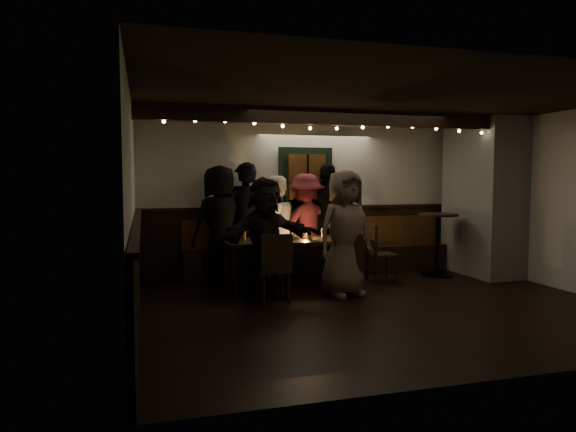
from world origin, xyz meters
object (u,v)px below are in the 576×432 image
object	(u,v)px
person_g	(344,233)
person_b	(245,221)
person_d	(306,225)
person_c	(275,227)
person_f	(266,239)
person_a	(220,224)
chair_near_right	(348,260)
chair_end	(376,249)
dining_table	(292,243)
person_e	(329,219)
high_top	(438,236)
chair_near_left	(275,264)

from	to	relation	value
person_g	person_b	bearing A→B (deg)	111.59
person_d	person_c	bearing A→B (deg)	-12.11
person_f	person_a	bearing A→B (deg)	86.24
chair_near_right	chair_end	size ratio (longest dim) A/B	0.95
dining_table	person_e	size ratio (longest dim) A/B	1.07
person_b	person_g	size ratio (longest dim) A/B	1.08
chair_near_right	high_top	bearing A→B (deg)	25.27
chair_near_right	high_top	world-z (taller)	high_top
dining_table	chair_near_left	distance (m)	1.07
chair_near_left	person_e	world-z (taller)	person_e
person_d	person_e	distance (m)	0.42
chair_near_left	person_a	distance (m)	1.75
person_d	person_g	xyz separation A→B (m)	(0.07, -1.55, 0.02)
person_c	person_f	size ratio (longest dim) A/B	1.01
chair_near_right	person_e	bearing A→B (deg)	79.60
person_b	person_d	distance (m)	1.04
chair_near_left	person_f	size ratio (longest dim) A/B	0.55
chair_near_left	chair_end	bearing A→B (deg)	26.04
chair_end	person_e	distance (m)	1.03
high_top	chair_near_right	bearing A→B (deg)	-154.73
high_top	person_g	distance (m)	2.28
person_e	person_g	xyz separation A→B (m)	(-0.34, -1.55, -0.07)
chair_near_left	person_e	xyz separation A→B (m)	(1.38, 1.72, 0.42)
person_d	person_f	xyz separation A→B (m)	(-1.04, -1.50, -0.02)
person_c	chair_end	bearing A→B (deg)	128.73
dining_table	person_a	bearing A→B (deg)	144.78
person_e	dining_table	bearing A→B (deg)	46.94
high_top	dining_table	bearing A→B (deg)	-176.03
high_top	person_g	size ratio (longest dim) A/B	0.60
chair_near_left	chair_end	world-z (taller)	chair_end
dining_table	person_b	bearing A→B (deg)	126.74
person_a	person_b	xyz separation A→B (m)	(0.41, 0.07, 0.03)
person_a	person_g	size ratio (longest dim) A/B	1.05
person_f	person_b	bearing A→B (deg)	69.89
chair_end	person_c	size ratio (longest dim) A/B	0.55
person_f	dining_table	bearing A→B (deg)	31.76
person_a	person_e	size ratio (longest dim) A/B	0.98
person_c	person_e	world-z (taller)	person_e
person_b	person_c	world-z (taller)	person_b
chair_end	person_b	xyz separation A→B (m)	(-1.95, 0.78, 0.42)
person_e	person_g	world-z (taller)	person_e
person_a	person_d	distance (m)	1.45
chair_near_left	person_c	size ratio (longest dim) A/B	0.55
chair_near_right	person_c	world-z (taller)	person_c
dining_table	chair_end	size ratio (longest dim) A/B	2.18
person_b	person_e	xyz separation A→B (m)	(1.44, 0.02, -0.00)
person_f	high_top	bearing A→B (deg)	-4.09
dining_table	person_f	xyz separation A→B (m)	(-0.57, -0.72, 0.17)
high_top	person_d	world-z (taller)	person_d
chair_near_left	chair_near_right	world-z (taller)	chair_near_left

